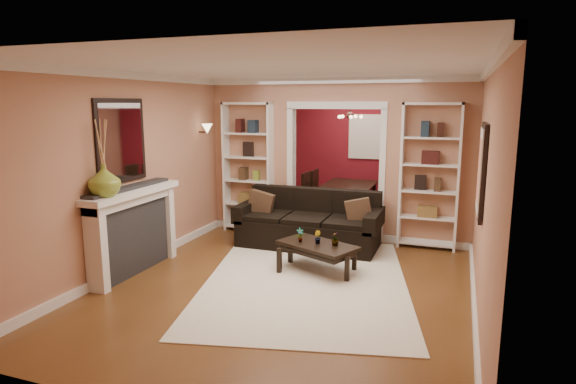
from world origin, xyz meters
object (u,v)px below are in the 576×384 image
at_px(fireplace, 135,232).
at_px(dining_table, 348,201).
at_px(coffee_table, 317,258).
at_px(sofa, 308,219).
at_px(bookshelf_left, 249,168).
at_px(bookshelf_right, 429,177).

xyz_separation_m(fireplace, dining_table, (1.99, 4.19, -0.26)).
bearing_deg(fireplace, coffee_table, 20.35).
bearing_deg(sofa, dining_table, 86.30).
bearing_deg(bookshelf_left, sofa, -24.01).
xyz_separation_m(bookshelf_left, fireplace, (-0.54, -2.53, -0.57)).
relative_size(coffee_table, bookshelf_left, 0.46).
relative_size(sofa, fireplace, 1.35).
bearing_deg(sofa, bookshelf_right, 17.88).
height_order(coffee_table, fireplace, fireplace).
bearing_deg(fireplace, bookshelf_left, 77.95).
xyz_separation_m(coffee_table, dining_table, (-0.33, 3.33, 0.12)).
bearing_deg(dining_table, fireplace, 154.61).
relative_size(bookshelf_left, bookshelf_right, 1.00).
bearing_deg(bookshelf_left, bookshelf_right, 0.00).
relative_size(fireplace, dining_table, 0.93).
distance_m(sofa, bookshelf_right, 2.01).
bearing_deg(coffee_table, dining_table, 119.76).
height_order(sofa, dining_table, sofa).
bearing_deg(bookshelf_right, sofa, -162.12).
bearing_deg(sofa, coffee_table, -66.75).
xyz_separation_m(sofa, dining_table, (0.14, 2.24, -0.13)).
distance_m(bookshelf_left, dining_table, 2.35).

